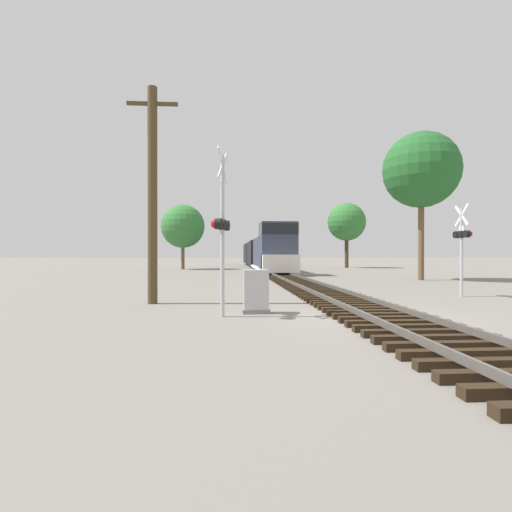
% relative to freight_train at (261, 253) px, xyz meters
% --- Properties ---
extents(ground_plane, '(400.00, 400.00, 0.00)m').
position_rel_freight_train_xyz_m(ground_plane, '(0.00, -40.76, -1.88)').
color(ground_plane, slate).
extents(rail_track_bed, '(2.60, 160.00, 0.31)m').
position_rel_freight_train_xyz_m(rail_track_bed, '(0.00, -40.76, -1.75)').
color(rail_track_bed, black).
rests_on(rail_track_bed, ground).
extents(freight_train, '(3.01, 43.61, 4.42)m').
position_rel_freight_train_xyz_m(freight_train, '(0.00, 0.00, 0.00)').
color(freight_train, '#33384C').
rests_on(freight_train, ground).
extents(crossing_signal_near, '(0.54, 1.01, 4.72)m').
position_rel_freight_train_xyz_m(crossing_signal_near, '(-4.33, -40.43, 0.69)').
color(crossing_signal_near, '#B7B7BC').
rests_on(crossing_signal_near, ground).
extents(crossing_signal_far, '(0.35, 1.00, 3.86)m').
position_rel_freight_train_xyz_m(crossing_signal_far, '(5.62, -35.69, 0.52)').
color(crossing_signal_far, '#B7B7BC').
rests_on(crossing_signal_far, ground).
extents(relay_cabinet, '(0.81, 0.54, 1.30)m').
position_rel_freight_train_xyz_m(relay_cabinet, '(-3.30, -39.79, -1.24)').
color(relay_cabinet, slate).
rests_on(relay_cabinet, ground).
extents(utility_pole, '(1.80, 0.34, 7.74)m').
position_rel_freight_train_xyz_m(utility_pole, '(-6.84, -37.25, 2.08)').
color(utility_pole, '#4C3A23').
rests_on(utility_pole, ground).
extents(tree_far_right, '(5.15, 5.15, 10.12)m').
position_rel_freight_train_xyz_m(tree_far_right, '(9.00, -25.31, 5.63)').
color(tree_far_right, brown).
rests_on(tree_far_right, ground).
extents(tree_mid_background, '(5.13, 5.13, 7.65)m').
position_rel_freight_train_xyz_m(tree_mid_background, '(-9.55, -4.17, 3.19)').
color(tree_mid_background, brown).
rests_on(tree_mid_background, ground).
extents(tree_deep_background, '(4.99, 4.99, 8.54)m').
position_rel_freight_train_xyz_m(tree_deep_background, '(11.35, -0.21, 4.13)').
color(tree_deep_background, '#473521').
rests_on(tree_deep_background, ground).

